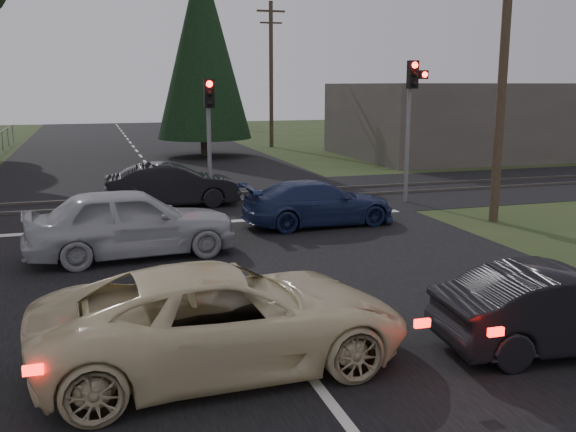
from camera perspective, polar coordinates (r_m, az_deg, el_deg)
name	(u,v)px	position (r m, az deg, el deg)	size (l,w,h in m)	color
ground	(269,323)	(10.90, -1.68, -9.51)	(120.00, 120.00, 0.00)	#283D1B
road	(184,212)	(20.36, -9.24, 0.34)	(14.00, 100.00, 0.01)	black
rail_corridor	(176,201)	(22.31, -9.97, 1.30)	(120.00, 8.00, 0.01)	black
stop_line	(193,224)	(18.62, -8.46, -0.67)	(13.00, 0.35, 0.00)	silver
rail_near	(179,204)	(21.52, -9.70, 1.05)	(120.00, 0.12, 0.10)	#59544C
rail_far	(173,196)	(23.09, -10.23, 1.74)	(120.00, 0.12, 0.10)	#59544C
traffic_signal_right	(412,104)	(21.84, 10.97, 9.78)	(0.68, 0.48, 4.70)	slate
traffic_signal_center	(209,121)	(20.84, -7.01, 8.42)	(0.32, 0.48, 4.10)	slate
utility_pole_near	(504,55)	(19.39, 18.65, 13.37)	(1.80, 0.26, 9.00)	#4C3D2D
utility_pole_mid	(271,72)	(41.36, -1.51, 12.68)	(1.80, 0.26, 9.00)	#4C3D2D
utility_pole_far	(203,77)	(65.77, -7.55, 12.18)	(1.80, 0.26, 9.00)	#4C3D2D
conifer_tree	(203,46)	(36.39, -7.60, 14.74)	(5.20, 5.20, 11.00)	#473D33
building_right	(472,120)	(37.99, 16.02, 8.23)	(14.00, 10.00, 4.00)	#59514C
cream_coupe	(224,318)	(9.09, -5.68, -9.05)	(2.41, 5.22, 1.45)	beige
dark_hatchback	(564,309)	(10.51, 23.36, -7.60)	(1.35, 3.88, 1.28)	black
silver_car	(131,222)	(15.21, -13.76, -0.54)	(1.92, 4.78, 1.63)	#ABAFB4
blue_sedan	(319,203)	(18.18, 2.76, 1.14)	(1.77, 4.36, 1.26)	navy
dark_car_far	(172,185)	(21.28, -10.25, 2.70)	(1.49, 4.28, 1.41)	black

